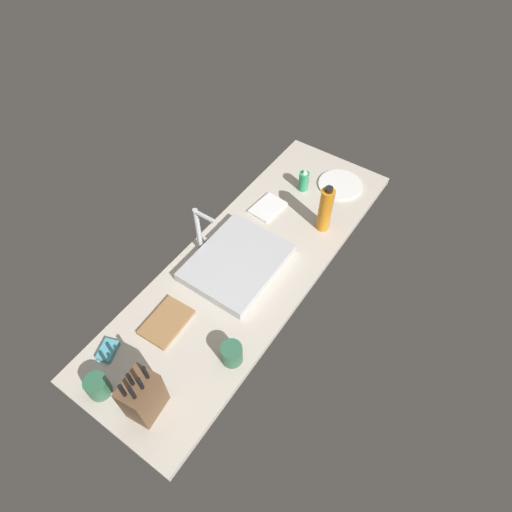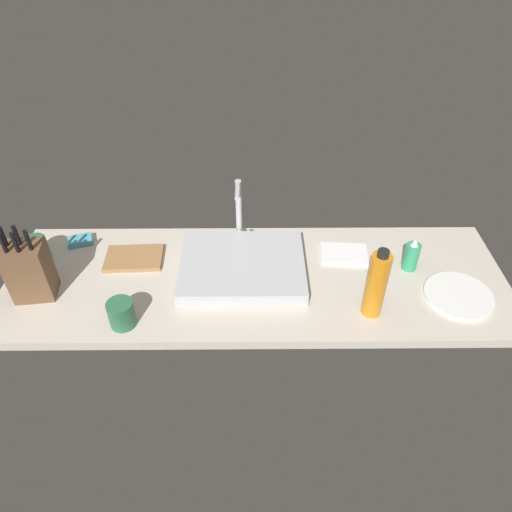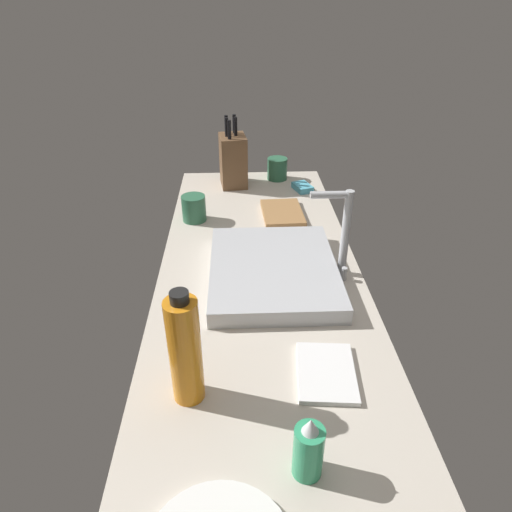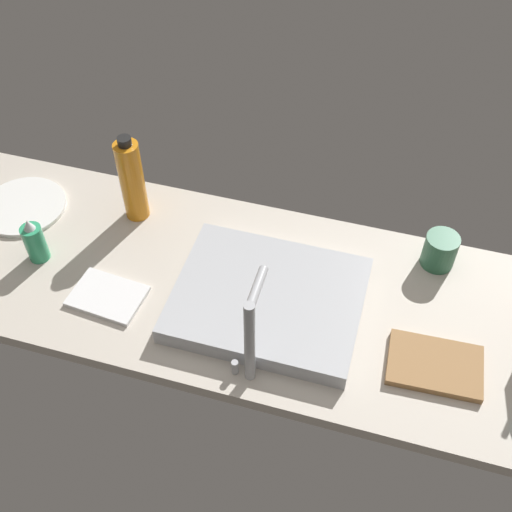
{
  "view_description": "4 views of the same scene",
  "coord_description": "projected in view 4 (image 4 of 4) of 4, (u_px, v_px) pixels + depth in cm",
  "views": [
    {
      "loc": [
        -97.47,
        -70.42,
        161.79
      ],
      "look_at": [
        -0.15,
        -3.52,
        10.72
      ],
      "focal_mm": 30.23,
      "sensor_mm": 36.0,
      "label": 1
    },
    {
      "loc": [
        -1.03,
        -126.08,
        119.38
      ],
      "look_at": [
        -0.06,
        2.28,
        11.7
      ],
      "focal_mm": 33.35,
      "sensor_mm": 36.0,
      "label": 2
    },
    {
      "loc": [
        104.65,
        -6.09,
        77.34
      ],
      "look_at": [
        -2.03,
        -1.47,
        12.67
      ],
      "focal_mm": 32.03,
      "sensor_mm": 36.0,
      "label": 3
    },
    {
      "loc": [
        -28.39,
        94.89,
        127.88
      ],
      "look_at": [
        0.01,
        -3.32,
        12.49
      ],
      "focal_mm": 44.76,
      "sensor_mm": 36.0,
      "label": 4
    }
  ],
  "objects": [
    {
      "name": "sink_basin",
      "position": [
        268.0,
        299.0,
        1.54
      ],
      "size": [
        44.83,
        35.9,
        4.7
      ],
      "primitive_type": "cube",
      "color": "#B7BABF",
      "rests_on": "countertop_slab"
    },
    {
      "name": "countertop_slab",
      "position": [
        252.0,
        294.0,
        1.6
      ],
      "size": [
        179.52,
        59.58,
        3.5
      ],
      "primitive_type": "cube",
      "color": "beige",
      "rests_on": "ground"
    },
    {
      "name": "dish_towel",
      "position": [
        108.0,
        296.0,
        1.57
      ],
      "size": [
        18.58,
        13.93,
        1.2
      ],
      "primitive_type": "cube",
      "rotation": [
        0.0,
        0.0,
        -0.09
      ],
      "color": "white",
      "rests_on": "countertop_slab"
    },
    {
      "name": "soap_bottle",
      "position": [
        35.0,
        242.0,
        1.62
      ],
      "size": [
        5.33,
        5.33,
        13.39
      ],
      "color": "#2D9966",
      "rests_on": "countertop_slab"
    },
    {
      "name": "ceramic_cup",
      "position": [
        440.0,
        251.0,
        1.61
      ],
      "size": [
        8.47,
        8.47,
        9.26
      ],
      "primitive_type": "cylinder",
      "color": "#2D6647",
      "rests_on": "countertop_slab"
    },
    {
      "name": "water_bottle",
      "position": [
        132.0,
        180.0,
        1.67
      ],
      "size": [
        6.53,
        6.53,
        26.19
      ],
      "color": "orange",
      "rests_on": "countertop_slab"
    },
    {
      "name": "faucet",
      "position": [
        250.0,
        333.0,
        1.32
      ],
      "size": [
        5.5,
        11.8,
        26.02
      ],
      "color": "#B7BABF",
      "rests_on": "countertop_slab"
    },
    {
      "name": "cutting_board",
      "position": [
        435.0,
        365.0,
        1.43
      ],
      "size": [
        21.61,
        15.17,
        1.8
      ],
      "primitive_type": "cube",
      "rotation": [
        0.0,
        0.0,
        0.04
      ],
      "color": "#9E7042",
      "rests_on": "countertop_slab"
    },
    {
      "name": "dinner_plate",
      "position": [
        24.0,
        206.0,
        1.78
      ],
      "size": [
        23.33,
        23.33,
        1.2
      ],
      "primitive_type": "cylinder",
      "color": "white",
      "rests_on": "countertop_slab"
    }
  ]
}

